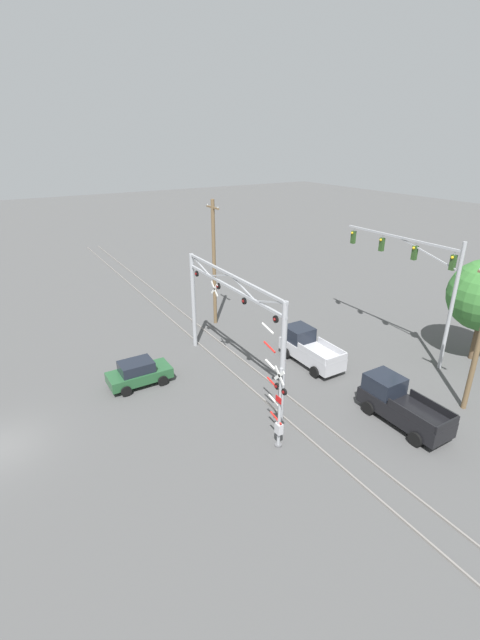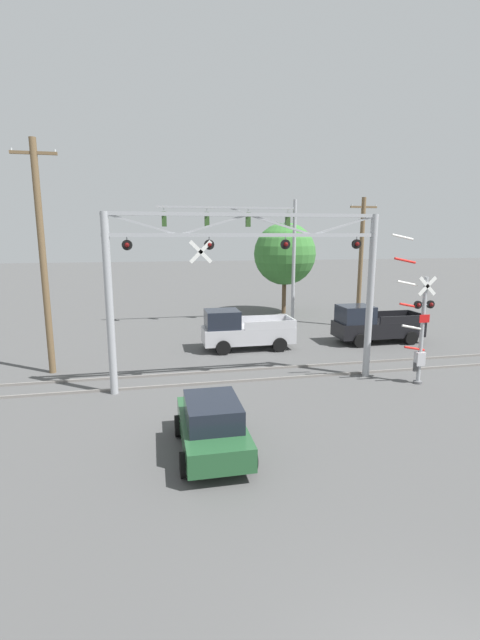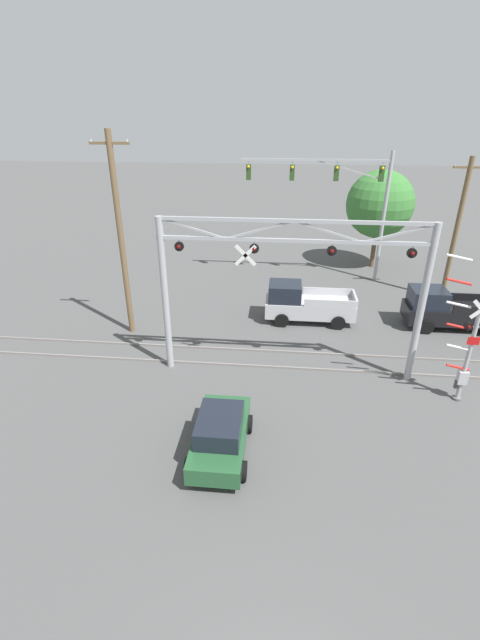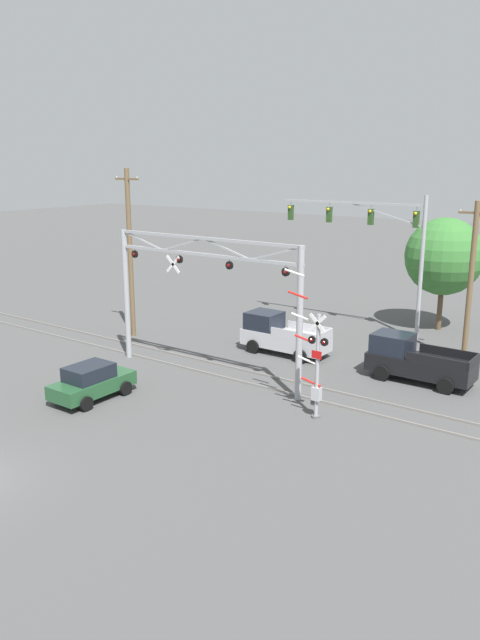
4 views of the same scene
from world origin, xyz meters
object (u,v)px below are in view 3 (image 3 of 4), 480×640
Objects in this scene: crossing_gantry at (291,280)px; crossing_signal_mast at (466,351)px; pickup_truck_following at (447,310)px; background_tree_beyond_span at (380,204)px; pickup_truck_lead at (304,304)px; utility_pole_left at (121,237)px; traffic_signal_span at (349,193)px; utility_pole_right at (456,230)px; sedan_waiting at (220,434)px.

crossing_gantry is 7.24m from crossing_signal_mast.
pickup_truck_following is at bearing 75.75° from crossing_signal_mast.
pickup_truck_following is 0.71× the size of background_tree_beyond_span.
pickup_truck_lead is 7.55m from pickup_truck_following.
pickup_truck_lead and pickup_truck_following have the same top height.
pickup_truck_lead is 10.19m from utility_pole_left.
utility_pole_left reaches higher than traffic_signal_span.
background_tree_beyond_span is (-3.30, 5.87, 0.28)m from utility_pole_right.
utility_pole_right reaches higher than pickup_truck_lead.
traffic_signal_span is at bearing 124.49° from pickup_truck_following.
pickup_truck_following is at bearing 32.35° from crossing_gantry.
crossing_signal_mast reaches higher than pickup_truck_following.
traffic_signal_span is at bearing 68.25° from pickup_truck_lead.
traffic_signal_span reaches higher than utility_pole_right.
crossing_gantry is at bearing -21.53° from utility_pole_left.
sedan_waiting is 11.21m from utility_pole_left.
utility_pole_right is (5.96, -2.85, -1.51)m from traffic_signal_span.
traffic_signal_span is 1.35× the size of background_tree_beyond_span.
pickup_truck_lead is 11.88m from background_tree_beyond_span.
utility_pole_left is at bearing 163.08° from crossing_signal_mast.
crossing_gantry reaches higher than pickup_truck_following.
crossing_gantry is at bearing 168.92° from crossing_signal_mast.
sedan_waiting is at bearing -112.52° from crossing_gantry.
background_tree_beyond_span reaches higher than pickup_truck_following.
utility_pole_left reaches higher than utility_pole_right.
pickup_truck_following is (7.55, -0.05, 0.00)m from pickup_truck_lead.
crossing_gantry is 10.59m from pickup_truck_following.
traffic_signal_span is 14.97m from utility_pole_left.
sedan_waiting is (-2.18, -5.26, -3.57)m from crossing_gantry.
traffic_signal_span is 8.87m from pickup_truck_lead.
utility_pole_right is at bearing 19.46° from utility_pole_left.
crossing_gantry is 1.78× the size of crossing_signal_mast.
traffic_signal_span is 6.77m from utility_pole_right.
background_tree_beyond_span is (2.66, 3.02, -1.23)m from traffic_signal_span.
background_tree_beyond_span is at bearing 39.97° from utility_pole_left.
crossing_gantry is at bearing 67.48° from sedan_waiting.
utility_pole_right is at bearing 44.52° from crossing_gantry.
crossing_signal_mast is 0.72× the size of utility_pole_right.
pickup_truck_lead is 10.18m from utility_pole_right.
utility_pole_left is (-16.63, -2.17, 4.06)m from pickup_truck_following.
utility_pole_left is 18.89m from utility_pole_right.
crossing_gantry is 8.78m from utility_pole_left.
sedan_waiting is at bearing -156.32° from crossing_signal_mast.
sedan_waiting is 0.39× the size of utility_pole_left.
traffic_signal_span is 1.95× the size of pickup_truck_lead.
sedan_waiting is at bearing -112.50° from background_tree_beyond_span.
utility_pole_right is (2.87, 10.83, 2.10)m from crossing_signal_mast.
pickup_truck_following is 0.50× the size of utility_pole_left.
traffic_signal_span reaches higher than pickup_truck_following.
background_tree_beyond_span reaches higher than crossing_signal_mast.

